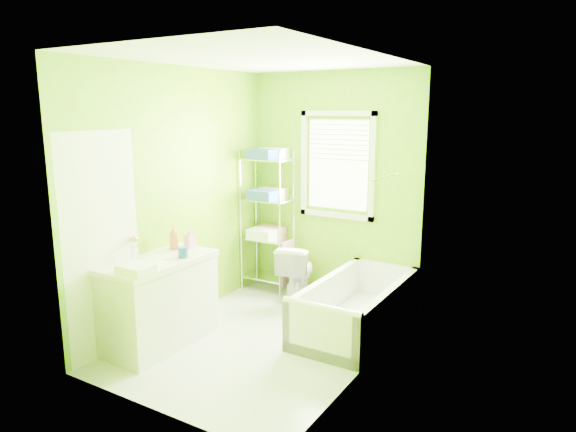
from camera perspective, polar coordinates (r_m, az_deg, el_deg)
The scene contains 9 objects.
ground at distance 5.13m, azimuth -2.46°, elevation -13.31°, with size 2.90×2.90×0.00m, color silver.
room_envelope at distance 4.69m, azimuth -2.62°, elevation 4.09°, with size 2.14×2.94×2.62m.
window at distance 5.89m, azimuth 5.52°, elevation 6.26°, with size 0.92×0.05×1.22m.
door at distance 4.76m, azimuth -19.90°, elevation -3.20°, with size 0.09×0.80×2.00m.
right_wall_decor at distance 4.23m, azimuth 9.03°, elevation 0.02°, with size 0.04×1.48×1.17m.
bathtub at distance 5.25m, azimuth 7.48°, elevation -10.78°, with size 0.76×1.62×0.52m.
toilet at distance 5.98m, azimuth 0.96°, elevation -6.18°, with size 0.37×0.65×0.66m, color white.
vanity at distance 4.98m, azimuth -14.13°, elevation -8.94°, with size 0.57×1.10×1.05m.
wire_shelf_unit at distance 6.14m, azimuth -2.17°, elevation 1.28°, with size 0.59×0.46×1.72m.
Camera 1 is at (2.57, -3.87, 2.17)m, focal length 32.00 mm.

